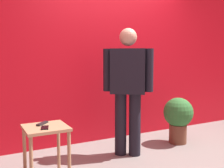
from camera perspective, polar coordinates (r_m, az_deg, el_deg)
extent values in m
plane|color=gray|center=(3.37, 10.65, -16.52)|extent=(12.00, 12.00, 0.00)
cube|color=red|center=(4.13, 0.44, 8.37)|extent=(6.16, 0.12, 2.93)
cylinder|color=black|center=(3.44, 1.91, -8.80)|extent=(0.21, 0.21, 0.81)
cylinder|color=black|center=(3.43, 5.04, -8.89)|extent=(0.21, 0.21, 0.81)
cube|color=black|center=(3.33, 3.54, 2.82)|extent=(0.49, 0.44, 0.58)
cube|color=#2D4784|center=(3.45, 3.70, 3.38)|extent=(0.11, 0.08, 0.48)
cube|color=silver|center=(3.45, 3.71, 3.10)|extent=(0.04, 0.03, 0.44)
cylinder|color=black|center=(3.37, -1.04, 3.10)|extent=(0.15, 0.15, 0.55)
cylinder|color=black|center=(3.32, 8.18, 3.02)|extent=(0.15, 0.15, 0.55)
sphere|color=tan|center=(3.34, 3.58, 10.28)|extent=(0.22, 0.22, 0.22)
cube|color=tan|center=(2.77, -14.42, -9.31)|extent=(0.43, 0.43, 0.03)
cylinder|color=tan|center=(2.65, -17.33, -16.56)|extent=(0.04, 0.04, 0.54)
cylinder|color=tan|center=(2.74, -9.40, -15.68)|extent=(0.04, 0.04, 0.54)
cylinder|color=tan|center=(3.00, -18.70, -14.02)|extent=(0.04, 0.04, 0.54)
cylinder|color=tan|center=(3.07, -11.68, -13.35)|extent=(0.04, 0.04, 0.54)
cube|color=black|center=(2.70, -14.57, -9.29)|extent=(0.11, 0.16, 0.01)
cube|color=black|center=(2.85, -15.09, -8.39)|extent=(0.15, 0.15, 0.02)
cylinder|color=brown|center=(4.09, 14.28, -10.56)|extent=(0.26, 0.26, 0.28)
sphere|color=#2D7233|center=(4.01, 14.39, -6.06)|extent=(0.44, 0.44, 0.44)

